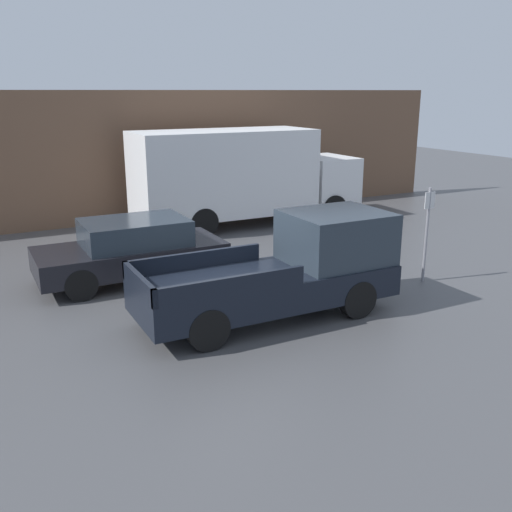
{
  "coord_description": "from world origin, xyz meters",
  "views": [
    {
      "loc": [
        -4.61,
        -10.45,
        4.54
      ],
      "look_at": [
        0.95,
        0.23,
        1.04
      ],
      "focal_mm": 40.0,
      "sensor_mm": 36.0,
      "label": 1
    }
  ],
  "objects": [
    {
      "name": "delivery_truck",
      "position": [
        4.0,
        7.25,
        1.76
      ],
      "size": [
        8.08,
        2.47,
        3.28
      ],
      "color": "white",
      "rests_on": "ground"
    },
    {
      "name": "parking_sign",
      "position": [
        5.22,
        -0.5,
        1.32
      ],
      "size": [
        0.3,
        0.07,
        2.34
      ],
      "color": "gray",
      "rests_on": "ground"
    },
    {
      "name": "building_wall",
      "position": [
        0.0,
        9.52,
        2.28
      ],
      "size": [
        28.0,
        0.15,
        4.56
      ],
      "color": "brown",
      "rests_on": "ground"
    },
    {
      "name": "newspaper_box",
      "position": [
        2.05,
        9.2,
        0.54
      ],
      "size": [
        0.45,
        0.4,
        1.08
      ],
      "color": "red",
      "rests_on": "ground"
    },
    {
      "name": "pickup_truck",
      "position": [
        1.22,
        -0.77,
        0.97
      ],
      "size": [
        5.4,
        1.95,
        2.08
      ],
      "color": "black",
      "rests_on": "ground"
    },
    {
      "name": "ground_plane",
      "position": [
        0.0,
        0.0,
        0.0
      ],
      "size": [
        60.0,
        60.0,
        0.0
      ],
      "primitive_type": "plane",
      "color": "#4C4C4F"
    },
    {
      "name": "car",
      "position": [
        -1.09,
        2.93,
        0.79
      ],
      "size": [
        4.51,
        2.02,
        1.53
      ],
      "color": "black",
      "rests_on": "ground"
    }
  ]
}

